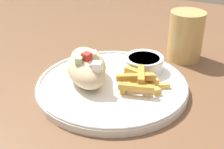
{
  "coord_description": "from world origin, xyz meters",
  "views": [
    {
      "loc": [
        0.27,
        -0.52,
        1.06
      ],
      "look_at": [
        0.03,
        -0.04,
        0.77
      ],
      "focal_mm": 50.0,
      "sensor_mm": 36.0,
      "label": 1
    }
  ],
  "objects_px": {
    "water_glass": "(185,38)",
    "plate": "(112,85)",
    "pita_sandwich_near": "(86,71)",
    "sauce_ramekin": "(144,62)",
    "pita_sandwich_far": "(88,63)",
    "fries_pile": "(141,80)"
  },
  "relations": [
    {
      "from": "water_glass",
      "to": "plate",
      "type": "bearing_deg",
      "value": -112.63
    },
    {
      "from": "pita_sandwich_near",
      "to": "sauce_ramekin",
      "type": "bearing_deg",
      "value": 93.1
    },
    {
      "from": "pita_sandwich_far",
      "to": "water_glass",
      "type": "height_order",
      "value": "water_glass"
    },
    {
      "from": "pita_sandwich_near",
      "to": "pita_sandwich_far",
      "type": "bearing_deg",
      "value": 155.11
    },
    {
      "from": "plate",
      "to": "sauce_ramekin",
      "type": "xyz_separation_m",
      "value": [
        0.03,
        0.08,
        0.02
      ]
    },
    {
      "from": "pita_sandwich_far",
      "to": "water_glass",
      "type": "bearing_deg",
      "value": 92.91
    },
    {
      "from": "pita_sandwich_near",
      "to": "pita_sandwich_far",
      "type": "xyz_separation_m",
      "value": [
        -0.02,
        0.03,
        -0.0
      ]
    },
    {
      "from": "plate",
      "to": "fries_pile",
      "type": "height_order",
      "value": "fries_pile"
    },
    {
      "from": "plate",
      "to": "sauce_ramekin",
      "type": "relative_size",
      "value": 3.54
    },
    {
      "from": "plate",
      "to": "pita_sandwich_far",
      "type": "bearing_deg",
      "value": 171.53
    },
    {
      "from": "pita_sandwich_near",
      "to": "plate",
      "type": "bearing_deg",
      "value": 67.75
    },
    {
      "from": "plate",
      "to": "pita_sandwich_far",
      "type": "relative_size",
      "value": 2.27
    },
    {
      "from": "plate",
      "to": "water_glass",
      "type": "relative_size",
      "value": 2.62
    },
    {
      "from": "plate",
      "to": "pita_sandwich_near",
      "type": "bearing_deg",
      "value": -151.93
    },
    {
      "from": "sauce_ramekin",
      "to": "water_glass",
      "type": "distance_m",
      "value": 0.14
    },
    {
      "from": "sauce_ramekin",
      "to": "water_glass",
      "type": "relative_size",
      "value": 0.74
    },
    {
      "from": "pita_sandwich_far",
      "to": "plate",
      "type": "bearing_deg",
      "value": 30.87
    },
    {
      "from": "fries_pile",
      "to": "plate",
      "type": "bearing_deg",
      "value": -164.11
    },
    {
      "from": "pita_sandwich_far",
      "to": "pita_sandwich_near",
      "type": "bearing_deg",
      "value": -25.24
    },
    {
      "from": "pita_sandwich_far",
      "to": "fries_pile",
      "type": "distance_m",
      "value": 0.12
    },
    {
      "from": "pita_sandwich_near",
      "to": "pita_sandwich_far",
      "type": "distance_m",
      "value": 0.04
    },
    {
      "from": "pita_sandwich_far",
      "to": "sauce_ramekin",
      "type": "distance_m",
      "value": 0.12
    }
  ]
}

